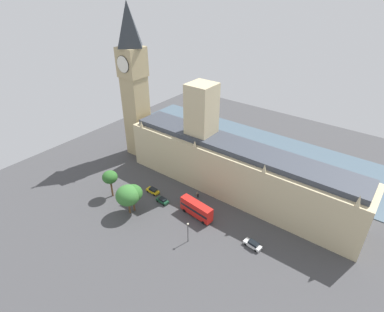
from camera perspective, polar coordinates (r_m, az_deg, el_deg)
name	(u,v)px	position (r m, az deg, el deg)	size (l,w,h in m)	color
ground_plane	(231,194)	(98.96, 7.31, -7.06)	(145.75, 145.75, 0.00)	#424244
river_thames	(274,154)	(123.02, 14.91, 0.29)	(33.55, 131.18, 0.25)	#475B6B
parliament_building	(233,166)	(95.78, 7.53, -1.80)	(13.68, 75.75, 32.72)	#CCBA8E
clock_tower	(134,81)	(111.95, -10.74, 13.47)	(8.06, 8.06, 54.31)	tan
car_yellow_cab_under_trees	(153,191)	(99.07, -7.26, -6.36)	(1.93, 4.39, 1.74)	gold
car_dark_green_corner	(162,200)	(94.81, -5.49, -8.18)	(2.02, 4.11, 1.74)	#19472D
double_decker_bus_leading	(196,209)	(88.67, 0.83, -9.75)	(3.64, 10.71, 4.75)	red
car_white_by_river_gate	(253,244)	(82.79, 11.18, -15.74)	(2.35, 4.90, 1.74)	silver
pedestrian_near_tower	(197,194)	(96.97, 0.93, -7.12)	(0.64, 0.56, 1.63)	gray
pedestrian_trailing	(198,195)	(96.63, 1.13, -7.30)	(0.63, 0.54, 1.56)	black
plane_tree_far_end	(132,193)	(89.89, -10.96, -6.81)	(5.77, 5.77, 8.75)	brown
plane_tree_midblock	(110,177)	(96.81, -14.94, -3.83)	(4.63, 4.63, 9.03)	brown
plane_tree_opposite_hall	(128,195)	(89.29, -11.80, -7.15)	(6.85, 6.85, 9.25)	brown
street_lamp_kerbside	(188,229)	(80.22, -0.77, -13.32)	(0.56, 0.56, 6.28)	black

